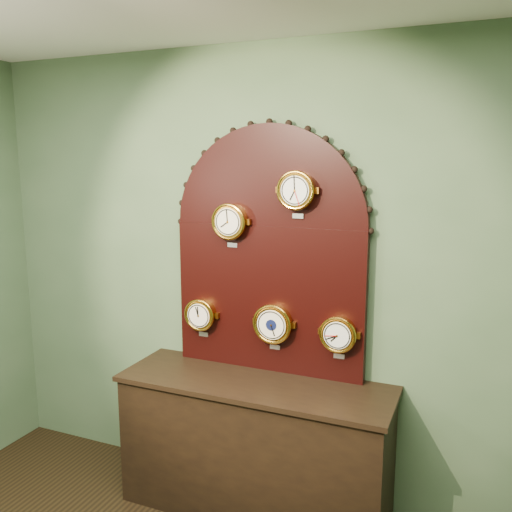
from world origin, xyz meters
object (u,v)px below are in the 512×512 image
at_px(shop_counter, 255,448).
at_px(tide_clock, 338,334).
at_px(barometer, 273,324).
at_px(roman_clock, 230,222).
at_px(display_board, 269,243).
at_px(arabic_clock, 296,190).
at_px(hygrometer, 201,314).

xyz_separation_m(shop_counter, tide_clock, (0.46, 0.15, 0.73)).
xyz_separation_m(shop_counter, barometer, (0.06, 0.15, 0.75)).
distance_m(roman_clock, tide_clock, 0.92).
relative_size(barometer, tide_clock, 1.11).
height_order(display_board, arabic_clock, display_board).
distance_m(roman_clock, barometer, 0.67).
distance_m(display_board, hygrometer, 0.65).
relative_size(shop_counter, hygrometer, 6.15).
xyz_separation_m(display_board, tide_clock, (0.46, -0.07, -0.49)).
relative_size(shop_counter, arabic_clock, 5.80).
bearing_deg(display_board, roman_clock, -163.67).
distance_m(hygrometer, tide_clock, 0.90).
bearing_deg(barometer, tide_clock, 0.12).
height_order(arabic_clock, hygrometer, arabic_clock).
height_order(display_board, tide_clock, display_board).
height_order(roman_clock, hygrometer, roman_clock).
bearing_deg(barometer, roman_clock, 179.86).
height_order(shop_counter, arabic_clock, arabic_clock).
xyz_separation_m(shop_counter, roman_clock, (-0.23, 0.15, 1.35)).
bearing_deg(arabic_clock, shop_counter, -141.46).
xyz_separation_m(arabic_clock, hygrometer, (-0.63, 0.00, -0.80)).
relative_size(shop_counter, roman_clock, 5.85).
distance_m(shop_counter, tide_clock, 0.88).
bearing_deg(barometer, arabic_clock, 0.26).
bearing_deg(roman_clock, hygrometer, 179.90).
bearing_deg(arabic_clock, roman_clock, 179.99).
height_order(display_board, barometer, display_board).
xyz_separation_m(arabic_clock, barometer, (-0.14, -0.00, -0.80)).
bearing_deg(tide_clock, barometer, -179.88).
bearing_deg(shop_counter, hygrometer, 160.65).
distance_m(hygrometer, barometer, 0.49).
height_order(arabic_clock, barometer, arabic_clock).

